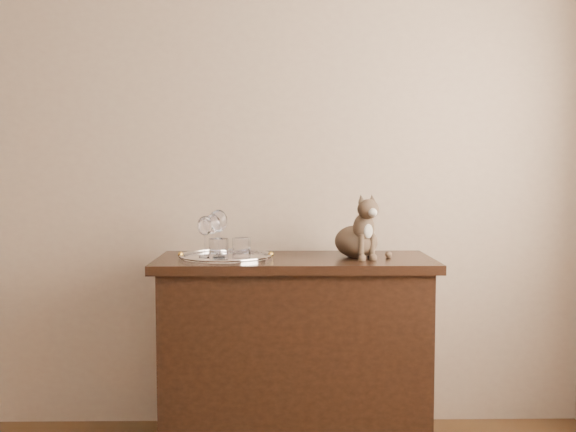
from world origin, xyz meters
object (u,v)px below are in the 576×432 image
wine_glass_a (212,235)px  wine_glass_c (205,236)px  tumbler_b (219,249)px  wine_glass_d (219,233)px  tumbler_a (242,248)px  sideboard (295,353)px  cat (356,226)px  wine_glass_b (217,232)px  tray (226,257)px

wine_glass_a → wine_glass_c: (-0.03, -0.03, -0.00)m
wine_glass_c → tumbler_b: (0.07, -0.11, -0.04)m
wine_glass_d → tumbler_a: bearing=-30.1°
tumbler_a → wine_glass_d: bearing=149.9°
sideboard → cat: (0.27, 0.01, 0.56)m
cat → tumbler_b: bearing=172.7°
wine_glass_c → cat: 0.66m
sideboard → wine_glass_b: (-0.35, 0.08, 0.53)m
wine_glass_c → tumbler_a: (0.16, -0.05, -0.05)m
wine_glass_a → wine_glass_b: size_ratio=0.94×
wine_glass_b → tumbler_b: size_ratio=2.16×
sideboard → wine_glass_a: 0.64m
wine_glass_b → wine_glass_c: (-0.04, -0.10, -0.01)m
wine_glass_b → tumbler_a: bearing=-51.5°
wine_glass_b → wine_glass_d: bearing=-79.7°
wine_glass_c → tumbler_b: bearing=-58.3°
wine_glass_d → tumbler_a: (0.10, -0.06, -0.06)m
sideboard → wine_glass_c: wine_glass_c is taller
wine_glass_b → wine_glass_c: size_ratio=1.10×
tray → wine_glass_a: wine_glass_a is taller
tumbler_b → wine_glass_c: bearing=121.7°
wine_glass_a → tumbler_a: wine_glass_a is taller
wine_glass_d → tumbler_b: (0.01, -0.12, -0.06)m
wine_glass_c → wine_glass_d: wine_glass_d is taller
tray → tumbler_b: 0.12m
sideboard → tumbler_b: 0.59m
wine_glass_c → tumbler_b: size_ratio=1.97×
tumbler_a → tumbler_b: size_ratio=0.96×
cat → tray: bearing=162.3°
tray → wine_glass_a: bearing=151.7°
sideboard → wine_glass_a: bearing=177.6°
tray → tumbler_a: (0.07, -0.05, 0.05)m
sideboard → tumbler_a: 0.53m
sideboard → cat: 0.63m
tray → wine_glass_d: 0.11m
wine_glass_a → tumbler_b: wine_glass_a is taller
sideboard → wine_glass_b: size_ratio=6.20×
sideboard → wine_glass_a: (-0.36, 0.02, 0.52)m
wine_glass_a → tumbler_b: (0.04, -0.14, -0.05)m
wine_glass_c → tray: bearing=-0.0°
wine_glass_b → cat: cat is taller
wine_glass_a → wine_glass_b: 0.07m
cat → wine_glass_b: bearing=152.8°
wine_glass_b → tumbler_b: bearing=-82.7°
tumbler_b → wine_glass_b: bearing=97.3°
wine_glass_a → wine_glass_d: (0.03, -0.02, 0.01)m
wine_glass_c → tumbler_a: bearing=-17.0°
tumbler_a → cat: 0.51m
tray → cat: bearing=2.8°
sideboard → cat: bearing=2.1°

